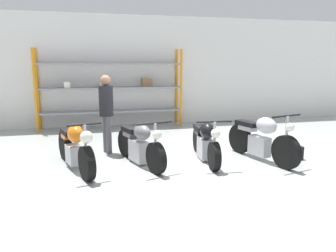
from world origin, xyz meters
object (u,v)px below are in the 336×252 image
at_px(motorcycle_black, 205,141).
at_px(person_browsing, 106,107).
at_px(toolbox, 291,152).
at_px(motorcycle_silver, 261,138).
at_px(motorcycle_grey, 139,144).
at_px(motorcycle_orange, 75,147).
at_px(shelving_rack, 111,88).

bearing_deg(motorcycle_black, person_browsing, -112.89).
xyz_separation_m(person_browsing, toolbox, (3.83, -1.45, -0.92)).
bearing_deg(motorcycle_silver, toolbox, 70.41).
relative_size(motorcycle_grey, motorcycle_silver, 0.96).
height_order(motorcycle_grey, motorcycle_black, motorcycle_grey).
bearing_deg(motorcycle_silver, motorcycle_orange, -108.46).
relative_size(shelving_rack, motorcycle_silver, 2.29).
xyz_separation_m(shelving_rack, toolbox, (3.48, -4.62, -1.14)).
xyz_separation_m(shelving_rack, motorcycle_orange, (-1.03, -4.27, -0.84)).
distance_m(person_browsing, toolbox, 4.20).
height_order(shelving_rack, person_browsing, shelving_rack).
distance_m(motorcycle_grey, person_browsing, 1.37).
bearing_deg(motorcycle_orange, motorcycle_silver, 68.41).
height_order(motorcycle_orange, motorcycle_silver, motorcycle_silver).
bearing_deg(motorcycle_black, motorcycle_orange, -84.06).
relative_size(motorcycle_grey, person_browsing, 1.08).
distance_m(motorcycle_black, toolbox, 1.90).
height_order(shelving_rack, toolbox, shelving_rack).
height_order(motorcycle_silver, person_browsing, person_browsing).
bearing_deg(shelving_rack, motorcycle_silver, -58.61).
distance_m(motorcycle_grey, toolbox, 3.28).
xyz_separation_m(motorcycle_black, toolbox, (1.84, -0.36, -0.27)).
bearing_deg(toolbox, motorcycle_orange, 175.47).
distance_m(motorcycle_black, motorcycle_silver, 1.18).
height_order(motorcycle_grey, motorcycle_silver, motorcycle_silver).
bearing_deg(motorcycle_grey, motorcycle_silver, 65.47).
xyz_separation_m(shelving_rack, motorcycle_silver, (2.78, -4.56, -0.80)).
bearing_deg(person_browsing, shelving_rack, -114.97).
height_order(shelving_rack, motorcycle_grey, shelving_rack).
bearing_deg(motorcycle_black, motorcycle_grey, -85.39).
height_order(motorcycle_black, motorcycle_silver, motorcycle_silver).
distance_m(motorcycle_silver, person_browsing, 3.47).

